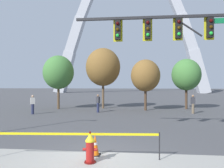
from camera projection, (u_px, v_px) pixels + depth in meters
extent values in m
plane|color=#474749|center=(99.00, 154.00, 7.66)|extent=(240.00, 240.00, 0.00)
cylinder|color=#5E0F0D|center=(90.00, 162.00, 6.79)|extent=(0.36, 0.36, 0.05)
cylinder|color=maroon|center=(90.00, 151.00, 6.79)|extent=(0.26, 0.26, 0.62)
cylinder|color=gold|center=(90.00, 141.00, 6.79)|extent=(0.30, 0.30, 0.04)
cone|color=gold|center=(90.00, 137.00, 6.79)|extent=(0.30, 0.30, 0.22)
cylinder|color=#5E0F0D|center=(90.00, 132.00, 6.79)|extent=(0.06, 0.06, 0.06)
cylinder|color=maroon|center=(84.00, 149.00, 6.81)|extent=(0.10, 0.09, 0.09)
cylinder|color=maroon|center=(96.00, 150.00, 6.77)|extent=(0.10, 0.09, 0.09)
cylinder|color=maroon|center=(91.00, 150.00, 6.99)|extent=(0.13, 0.14, 0.13)
cylinder|color=#5E0F0D|center=(92.00, 150.00, 7.07)|extent=(0.15, 0.03, 0.15)
cylinder|color=#232326|center=(159.00, 146.00, 7.03)|extent=(0.04, 0.04, 0.92)
cube|color=yellow|center=(75.00, 134.00, 7.11)|extent=(5.55, 0.39, 0.08)
cube|color=black|center=(95.00, 155.00, 7.50)|extent=(0.36, 0.36, 0.03)
cone|color=orange|center=(95.00, 144.00, 7.50)|extent=(0.28, 0.28, 0.70)
cylinder|color=white|center=(95.00, 143.00, 7.50)|extent=(0.17, 0.17, 0.08)
cube|color=#232326|center=(156.00, 17.00, 9.99)|extent=(7.60, 0.12, 0.12)
cylinder|color=#232326|center=(190.00, 28.00, 9.84)|extent=(1.11, 0.08, 0.81)
cube|color=black|center=(210.00, 28.00, 9.75)|extent=(0.26, 0.24, 0.90)
cube|color=gold|center=(209.00, 29.00, 9.89)|extent=(0.44, 0.03, 1.04)
sphere|color=#360606|center=(211.00, 21.00, 9.62)|extent=(0.16, 0.16, 0.16)
sphere|color=#392706|center=(211.00, 27.00, 9.62)|extent=(0.16, 0.16, 0.16)
sphere|color=green|center=(211.00, 33.00, 9.62)|extent=(0.16, 0.16, 0.16)
cube|color=black|center=(178.00, 29.00, 9.89)|extent=(0.26, 0.24, 0.90)
cube|color=gold|center=(178.00, 29.00, 10.03)|extent=(0.44, 0.03, 1.04)
sphere|color=#360606|center=(179.00, 22.00, 9.76)|extent=(0.16, 0.16, 0.16)
sphere|color=#392706|center=(179.00, 28.00, 9.76)|extent=(0.16, 0.16, 0.16)
sphere|color=green|center=(179.00, 34.00, 9.76)|extent=(0.16, 0.16, 0.16)
cube|color=black|center=(148.00, 29.00, 10.03)|extent=(0.26, 0.24, 0.90)
cube|color=gold|center=(147.00, 30.00, 10.17)|extent=(0.44, 0.03, 1.04)
sphere|color=#360606|center=(148.00, 23.00, 9.90)|extent=(0.16, 0.16, 0.16)
sphere|color=#392706|center=(148.00, 29.00, 9.90)|extent=(0.16, 0.16, 0.16)
sphere|color=green|center=(148.00, 35.00, 9.90)|extent=(0.16, 0.16, 0.16)
cube|color=black|center=(118.00, 30.00, 10.17)|extent=(0.26, 0.24, 0.90)
cube|color=gold|center=(118.00, 31.00, 10.31)|extent=(0.44, 0.03, 1.04)
sphere|color=#360606|center=(118.00, 23.00, 10.04)|extent=(0.16, 0.16, 0.16)
sphere|color=#392706|center=(118.00, 29.00, 10.04)|extent=(0.16, 0.16, 0.16)
sphere|color=green|center=(118.00, 35.00, 10.04)|extent=(0.16, 0.16, 0.16)
cube|color=#0F6638|center=(224.00, 21.00, 9.67)|extent=(0.90, 0.04, 0.24)
cube|color=#B2B5BC|center=(65.00, 72.00, 64.29)|extent=(6.16, 3.02, 12.93)
cube|color=#B2B5BC|center=(75.00, 35.00, 63.98)|extent=(5.87, 2.75, 10.98)
cube|color=#B2B5BC|center=(86.00, 5.00, 63.67)|extent=(5.56, 2.49, 9.06)
cube|color=#B2B5BC|center=(175.00, 1.00, 61.08)|extent=(5.56, 2.49, 9.06)
cube|color=#B2B5BC|center=(187.00, 33.00, 60.74)|extent=(5.87, 2.75, 10.98)
cube|color=#B2B5BC|center=(198.00, 72.00, 60.40)|extent=(6.16, 3.02, 12.93)
cylinder|color=brown|center=(58.00, 97.00, 21.68)|extent=(0.24, 0.24, 2.31)
ellipsoid|color=#427A38|center=(58.00, 72.00, 21.69)|extent=(3.08, 3.08, 3.39)
cylinder|color=brown|center=(103.00, 95.00, 22.21)|extent=(0.24, 0.24, 2.67)
ellipsoid|color=brown|center=(103.00, 67.00, 22.21)|extent=(3.56, 3.56, 3.91)
cylinder|color=#473323|center=(145.00, 99.00, 20.46)|extent=(0.24, 0.24, 2.08)
ellipsoid|color=brown|center=(145.00, 75.00, 20.46)|extent=(2.77, 2.77, 3.05)
cylinder|color=#473323|center=(186.00, 98.00, 21.59)|extent=(0.24, 0.24, 2.16)
ellipsoid|color=#427A38|center=(186.00, 75.00, 21.59)|extent=(2.88, 2.88, 3.17)
cylinder|color=#232847|center=(33.00, 109.00, 17.84)|extent=(0.22, 0.22, 0.84)
cube|color=beige|center=(33.00, 101.00, 17.84)|extent=(0.39, 0.35, 0.54)
sphere|color=tan|center=(33.00, 96.00, 17.84)|extent=(0.20, 0.20, 0.20)
cylinder|color=#232847|center=(98.00, 108.00, 19.00)|extent=(0.22, 0.22, 0.84)
cube|color=#333338|center=(98.00, 100.00, 19.00)|extent=(0.39, 0.36, 0.54)
sphere|color=#936B4C|center=(98.00, 96.00, 19.00)|extent=(0.20, 0.20, 0.20)
cylinder|color=brown|center=(193.00, 109.00, 18.25)|extent=(0.22, 0.22, 0.84)
cube|color=#333338|center=(193.00, 100.00, 18.25)|extent=(0.34, 0.21, 0.54)
sphere|color=#936B4C|center=(193.00, 96.00, 18.25)|extent=(0.20, 0.20, 0.20)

